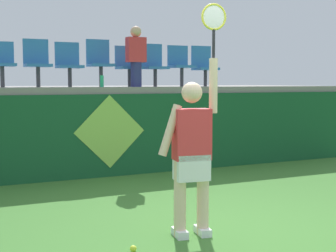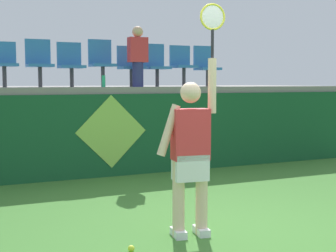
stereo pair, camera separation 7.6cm
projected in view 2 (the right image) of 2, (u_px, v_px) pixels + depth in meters
The scene contains 16 objects.
ground_plane at pixel (237, 233), 5.26m from camera, with size 40.00×40.00×0.00m, color #3D752D.
court_back_wall at pixel (126, 134), 8.54m from camera, with size 10.01×0.20×1.44m, color #144C28.
spectator_platform at pixel (102, 89), 9.88m from camera, with size 10.01×3.19×0.12m, color gray.
tennis_player at pixel (191, 151), 5.08m from camera, with size 0.75×0.31×2.47m.
tennis_ball at pixel (131, 249), 4.67m from camera, with size 0.07×0.07×0.07m, color #D1E533.
water_bottle at pixel (104, 81), 8.45m from camera, with size 0.07×0.07×0.21m, color #26B272.
stadium_chair_0 at pixel (4, 61), 8.19m from camera, with size 0.44×0.42×0.78m.
stadium_chair_1 at pixel (39, 61), 8.44m from camera, with size 0.44×0.42×0.85m.
stadium_chair_2 at pixel (71, 62), 8.66m from camera, with size 0.44×0.42×0.81m.
stadium_chair_3 at pixel (102, 61), 8.90m from camera, with size 0.44×0.42×0.88m.
stadium_chair_4 at pixel (130, 64), 9.12m from camera, with size 0.44×0.42×0.78m.
stadium_chair_5 at pixel (156, 63), 9.34m from camera, with size 0.44×0.42×0.83m.
stadium_chair_6 at pixel (182, 63), 9.57m from camera, with size 0.44×0.42×0.82m.
stadium_chair_7 at pixel (206, 65), 9.79m from camera, with size 0.44×0.42×0.83m.
spectator_0 at pixel (138, 55), 8.72m from camera, with size 0.34×0.20×1.10m.
wall_signage_mount at pixel (112, 176), 8.39m from camera, with size 1.27×0.01×1.43m.
Camera 2 is at (-2.78, -4.37, 1.65)m, focal length 51.36 mm.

